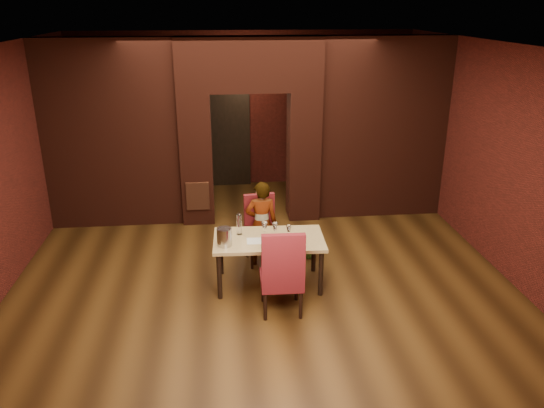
# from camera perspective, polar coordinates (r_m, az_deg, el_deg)

# --- Properties ---
(floor) EXTENTS (8.00, 8.00, 0.00)m
(floor) POSITION_cam_1_polar(r_m,az_deg,el_deg) (8.00, -1.28, -6.80)
(floor) COLOR #452B11
(floor) RESTS_ON ground
(ceiling) EXTENTS (7.00, 8.00, 0.04)m
(ceiling) POSITION_cam_1_polar(r_m,az_deg,el_deg) (7.10, -1.50, 16.71)
(ceiling) COLOR silver
(ceiling) RESTS_ON ground
(wall_back) EXTENTS (7.00, 0.04, 3.20)m
(wall_back) POSITION_cam_1_polar(r_m,az_deg,el_deg) (11.28, -3.03, 10.04)
(wall_back) COLOR maroon
(wall_back) RESTS_ON ground
(wall_front) EXTENTS (7.00, 0.04, 3.20)m
(wall_front) POSITION_cam_1_polar(r_m,az_deg,el_deg) (3.76, 3.62, -13.40)
(wall_front) COLOR maroon
(wall_front) RESTS_ON ground
(wall_right) EXTENTS (0.04, 8.00, 3.20)m
(wall_right) POSITION_cam_1_polar(r_m,az_deg,el_deg) (8.41, 23.21, 4.60)
(wall_right) COLOR maroon
(wall_right) RESTS_ON ground
(pillar_left) EXTENTS (0.55, 0.55, 2.30)m
(pillar_left) POSITION_cam_1_polar(r_m,az_deg,el_deg) (9.43, -8.12, 4.88)
(pillar_left) COLOR maroon
(pillar_left) RESTS_ON ground
(pillar_right) EXTENTS (0.55, 0.55, 2.30)m
(pillar_right) POSITION_cam_1_polar(r_m,az_deg,el_deg) (9.54, 3.40, 5.24)
(pillar_right) COLOR maroon
(pillar_right) RESTS_ON ground
(lintel) EXTENTS (2.45, 0.55, 0.90)m
(lintel) POSITION_cam_1_polar(r_m,az_deg,el_deg) (9.13, -2.48, 14.79)
(lintel) COLOR maroon
(lintel) RESTS_ON ground
(wing_wall_left) EXTENTS (2.28, 0.35, 3.20)m
(wing_wall_left) POSITION_cam_1_polar(r_m,az_deg,el_deg) (9.48, -16.88, 7.09)
(wing_wall_left) COLOR maroon
(wing_wall_left) RESTS_ON ground
(wing_wall_right) EXTENTS (2.28, 0.35, 3.20)m
(wing_wall_right) POSITION_cam_1_polar(r_m,az_deg,el_deg) (9.75, 11.76, 7.92)
(wing_wall_right) COLOR maroon
(wing_wall_right) RESTS_ON ground
(vent_panel) EXTENTS (0.40, 0.03, 0.50)m
(vent_panel) POSITION_cam_1_polar(r_m,az_deg,el_deg) (9.33, -7.99, 0.84)
(vent_panel) COLOR #9E4E2E
(vent_panel) RESTS_ON ground
(rear_door) EXTENTS (0.90, 0.08, 2.10)m
(rear_door) POSITION_cam_1_polar(r_m,az_deg,el_deg) (11.32, -5.00, 7.19)
(rear_door) COLOR black
(rear_door) RESTS_ON ground
(rear_door_frame) EXTENTS (1.02, 0.04, 2.22)m
(rear_door_frame) POSITION_cam_1_polar(r_m,az_deg,el_deg) (11.28, -4.99, 7.14)
(rear_door_frame) COLOR black
(rear_door_frame) RESTS_ON ground
(dining_table) EXTENTS (1.53, 0.90, 0.70)m
(dining_table) POSITION_cam_1_polar(r_m,az_deg,el_deg) (7.39, -0.34, -6.18)
(dining_table) COLOR tan
(dining_table) RESTS_ON ground
(chair_far) EXTENTS (0.52, 0.52, 1.03)m
(chair_far) POSITION_cam_1_polar(r_m,az_deg,el_deg) (7.95, -1.08, -2.86)
(chair_far) COLOR maroon
(chair_far) RESTS_ON ground
(chair_near) EXTENTS (0.54, 0.54, 1.16)m
(chair_near) POSITION_cam_1_polar(r_m,az_deg,el_deg) (6.69, 1.03, -7.06)
(chair_near) COLOR maroon
(chair_near) RESTS_ON ground
(person_seated) EXTENTS (0.49, 0.34, 1.31)m
(person_seated) POSITION_cam_1_polar(r_m,az_deg,el_deg) (7.84, -1.14, -2.11)
(person_seated) COLOR silver
(person_seated) RESTS_ON ground
(wine_glass_a) EXTENTS (0.09, 0.09, 0.22)m
(wine_glass_a) POSITION_cam_1_polar(r_m,az_deg,el_deg) (7.24, -0.80, -2.76)
(wine_glass_a) COLOR white
(wine_glass_a) RESTS_ON dining_table
(wine_glass_b) EXTENTS (0.08, 0.08, 0.20)m
(wine_glass_b) POSITION_cam_1_polar(r_m,az_deg,el_deg) (7.26, 0.32, -2.77)
(wine_glass_b) COLOR white
(wine_glass_b) RESTS_ON dining_table
(wine_glass_c) EXTENTS (0.07, 0.07, 0.18)m
(wine_glass_c) POSITION_cam_1_polar(r_m,az_deg,el_deg) (7.23, 1.80, -2.96)
(wine_glass_c) COLOR white
(wine_glass_c) RESTS_ON dining_table
(tasting_sheet) EXTENTS (0.29, 0.22, 0.00)m
(tasting_sheet) POSITION_cam_1_polar(r_m,az_deg,el_deg) (7.16, -1.56, -3.99)
(tasting_sheet) COLOR silver
(tasting_sheet) RESTS_ON dining_table
(wine_bucket) EXTENTS (0.20, 0.20, 0.24)m
(wine_bucket) POSITION_cam_1_polar(r_m,az_deg,el_deg) (7.01, -5.14, -3.55)
(wine_bucket) COLOR #ABAAB1
(wine_bucket) RESTS_ON dining_table
(water_bottle) EXTENTS (0.07, 0.07, 0.31)m
(water_bottle) POSITION_cam_1_polar(r_m,az_deg,el_deg) (7.32, -3.54, -2.14)
(water_bottle) COLOR white
(water_bottle) RESTS_ON dining_table
(potted_plant) EXTENTS (0.44, 0.43, 0.37)m
(potted_plant) POSITION_cam_1_polar(r_m,az_deg,el_deg) (8.25, 4.06, -4.52)
(potted_plant) COLOR #386D25
(potted_plant) RESTS_ON ground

